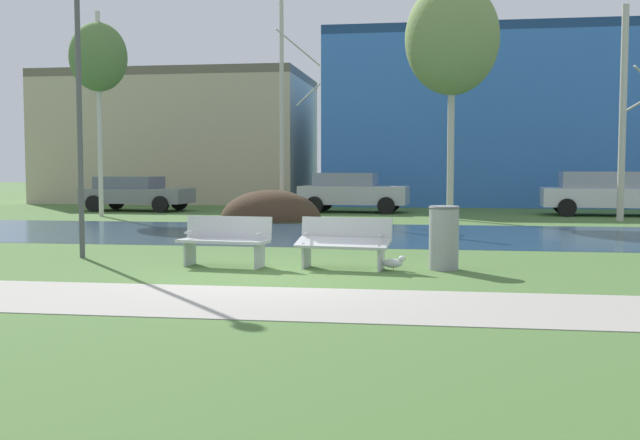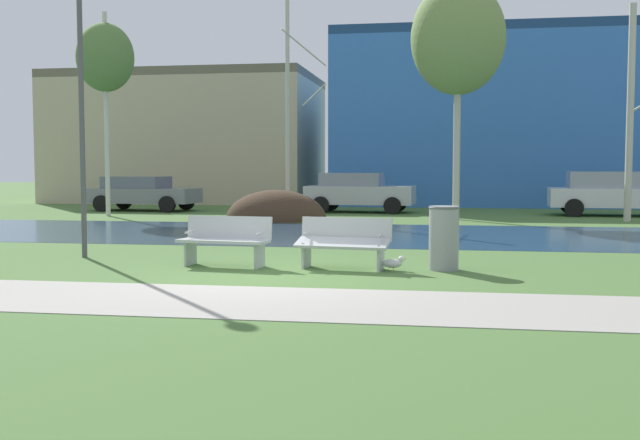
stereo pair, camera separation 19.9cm
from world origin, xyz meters
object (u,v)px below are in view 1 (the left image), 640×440
(bench_left, at_px, (225,240))
(seagull, at_px, (394,263))
(parked_van_nearest_grey, at_px, (135,192))
(parked_sedan_second_silver, at_px, (352,192))
(streetlamp, at_px, (78,68))
(trash_bin, at_px, (444,237))
(parked_hatch_third_white, at_px, (606,193))
(bench_right, at_px, (344,241))

(bench_left, bearing_deg, seagull, -1.62)
(bench_left, bearing_deg, parked_van_nearest_grey, 117.18)
(parked_sedan_second_silver, bearing_deg, streetlamp, -102.94)
(seagull, bearing_deg, trash_bin, 15.52)
(streetlamp, bearing_deg, parked_hatch_third_white, 49.12)
(parked_van_nearest_grey, height_order, parked_hatch_third_white, parked_hatch_third_white)
(streetlamp, bearing_deg, seagull, -8.62)
(bench_right, xyz_separation_m, parked_hatch_third_white, (7.65, 15.61, 0.35))
(bench_left, distance_m, seagull, 2.97)
(bench_left, distance_m, parked_sedan_second_silver, 16.23)
(streetlamp, bearing_deg, parked_sedan_second_silver, 77.06)
(bench_left, xyz_separation_m, trash_bin, (3.78, 0.15, 0.09))
(seagull, relative_size, parked_hatch_third_white, 0.09)
(streetlamp, height_order, parked_hatch_third_white, streetlamp)
(trash_bin, bearing_deg, seagull, -164.48)
(bench_right, xyz_separation_m, seagull, (0.86, -0.08, -0.34))
(parked_sedan_second_silver, height_order, parked_hatch_third_white, parked_hatch_third_white)
(bench_left, height_order, trash_bin, trash_bin)
(trash_bin, distance_m, parked_sedan_second_silver, 16.41)
(bench_left, bearing_deg, bench_right, 0.00)
(parked_van_nearest_grey, bearing_deg, trash_bin, -52.84)
(seagull, xyz_separation_m, streetlamp, (-6.01, 0.91, 3.47))
(trash_bin, height_order, parked_van_nearest_grey, parked_van_nearest_grey)
(bench_right, relative_size, parked_van_nearest_grey, 0.38)
(parked_sedan_second_silver, bearing_deg, bench_left, -91.71)
(bench_left, relative_size, parked_sedan_second_silver, 0.39)
(parked_van_nearest_grey, distance_m, parked_sedan_second_silver, 8.65)
(streetlamp, relative_size, parked_sedan_second_silver, 1.28)
(trash_bin, height_order, parked_sedan_second_silver, parked_sedan_second_silver)
(parked_hatch_third_white, bearing_deg, parked_sedan_second_silver, 176.20)
(streetlamp, relative_size, parked_van_nearest_grey, 1.25)
(bench_left, relative_size, seagull, 4.04)
(bench_right, distance_m, parked_van_nearest_grey, 18.92)
(trash_bin, relative_size, parked_van_nearest_grey, 0.25)
(bench_right, relative_size, streetlamp, 0.31)
(bench_right, xyz_separation_m, trash_bin, (1.68, 0.15, 0.09))
(seagull, bearing_deg, parked_van_nearest_grey, 124.82)
(parked_hatch_third_white, bearing_deg, seagull, -113.40)
(seagull, bearing_deg, bench_left, 178.38)
(bench_right, bearing_deg, bench_left, 180.00)
(bench_left, relative_size, parked_hatch_third_white, 0.35)
(trash_bin, relative_size, parked_hatch_third_white, 0.23)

